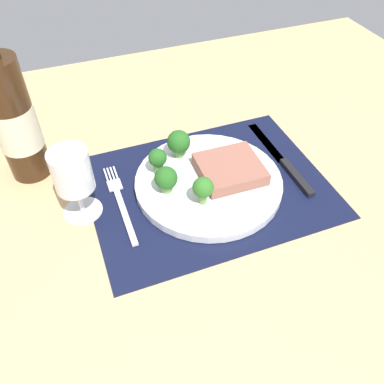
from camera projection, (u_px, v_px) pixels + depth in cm
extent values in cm
cube|color=tan|center=(208.00, 193.00, 72.86)|extent=(140.00, 110.00, 3.00)
cube|color=black|center=(208.00, 186.00, 71.69)|extent=(41.79, 31.93, 0.30)
cylinder|color=silver|center=(208.00, 182.00, 71.01)|extent=(26.05, 26.05, 1.60)
cube|color=#8C5647|center=(230.00, 169.00, 70.63)|extent=(11.09, 10.41, 2.30)
cylinder|color=#5B8942|center=(158.00, 168.00, 71.09)|extent=(1.84, 1.84, 1.96)
sphere|color=#235B1E|center=(158.00, 158.00, 69.41)|extent=(3.26, 3.26, 3.26)
cylinder|color=#6B994C|center=(179.00, 153.00, 74.51)|extent=(1.76, 1.76, 1.43)
sphere|color=#235B1E|center=(179.00, 142.00, 72.71)|extent=(4.30, 4.30, 4.30)
cylinder|color=#6B994C|center=(167.00, 188.00, 68.06)|extent=(1.96, 1.96, 1.21)
sphere|color=#235B1E|center=(166.00, 178.00, 66.45)|extent=(3.93, 3.93, 3.93)
cylinder|color=#6B994C|center=(203.00, 198.00, 65.84)|extent=(1.30, 1.30, 1.94)
sphere|color=#2D6B23|center=(203.00, 187.00, 64.10)|extent=(3.49, 3.49, 3.49)
cube|color=silver|center=(125.00, 216.00, 66.17)|extent=(1.00, 13.00, 0.50)
cube|color=silver|center=(115.00, 185.00, 71.31)|extent=(2.40, 2.60, 0.40)
cube|color=silver|center=(106.00, 175.00, 73.13)|extent=(0.30, 3.60, 0.35)
cube|color=silver|center=(109.00, 175.00, 73.28)|extent=(0.30, 3.60, 0.35)
cube|color=silver|center=(112.00, 174.00, 73.43)|extent=(0.30, 3.60, 0.35)
cube|color=silver|center=(116.00, 173.00, 73.58)|extent=(0.30, 3.60, 0.35)
cube|color=black|center=(297.00, 177.00, 72.66)|extent=(1.40, 10.00, 0.80)
cube|color=silver|center=(266.00, 141.00, 80.42)|extent=(1.80, 13.00, 0.30)
cylinder|color=#331E0F|center=(15.00, 121.00, 66.93)|extent=(7.17, 7.17, 22.29)
cylinder|color=beige|center=(17.00, 127.00, 67.72)|extent=(7.31, 7.31, 7.80)
cylinder|color=silver|center=(83.00, 210.00, 67.49)|extent=(6.58, 6.58, 0.40)
cylinder|color=silver|center=(80.00, 199.00, 65.44)|extent=(0.80, 0.80, 5.37)
cylinder|color=silver|center=(72.00, 171.00, 61.06)|extent=(6.20, 6.20, 6.99)
cylinder|color=#560C19|center=(74.00, 179.00, 62.24)|extent=(5.45, 5.45, 3.65)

